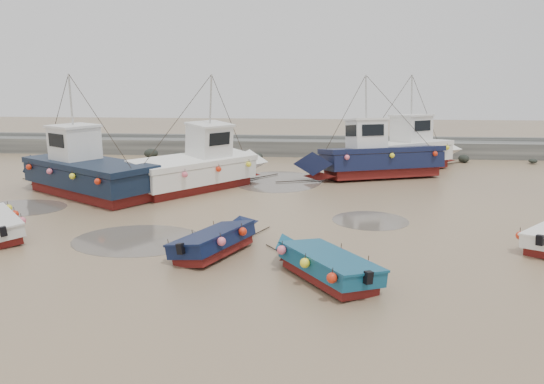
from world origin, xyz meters
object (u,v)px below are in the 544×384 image
(dinghy_1, at_px, (221,237))
(cabin_boat_2, at_px, (373,157))
(dinghy_2, at_px, (321,260))
(person, at_px, (195,190))
(cabin_boat_1, at_px, (203,165))
(cabin_boat_0, at_px, (82,170))
(cabin_boat_3, at_px, (408,150))

(dinghy_1, relative_size, cabin_boat_2, 0.52)
(cabin_boat_2, bearing_deg, dinghy_2, 149.40)
(person, bearing_deg, cabin_boat_1, -130.82)
(cabin_boat_0, distance_m, person, 6.02)
(cabin_boat_2, xyz_separation_m, person, (-10.03, -4.57, -1.33))
(cabin_boat_1, height_order, cabin_boat_2, same)
(dinghy_2, xyz_separation_m, cabin_boat_2, (3.12, 16.95, 0.77))
(cabin_boat_2, bearing_deg, cabin_boat_0, 91.07)
(cabin_boat_3, distance_m, person, 15.05)
(dinghy_2, bearing_deg, cabin_boat_2, 45.24)
(cabin_boat_0, height_order, cabin_boat_1, same)
(cabin_boat_2, bearing_deg, dinghy_1, 135.66)
(cabin_boat_0, height_order, cabin_boat_3, same)
(cabin_boat_0, xyz_separation_m, person, (5.68, 1.53, -1.30))
(cabin_boat_0, distance_m, cabin_boat_3, 20.68)
(cabin_boat_2, distance_m, cabin_boat_3, 4.33)
(cabin_boat_1, bearing_deg, cabin_boat_2, 61.84)
(dinghy_1, relative_size, cabin_boat_3, 0.60)
(dinghy_1, xyz_separation_m, cabin_boat_0, (-9.04, 8.74, 0.74))
(cabin_boat_0, bearing_deg, cabin_boat_2, -35.05)
(cabin_boat_2, relative_size, person, 5.65)
(cabin_boat_0, relative_size, cabin_boat_3, 1.14)
(person, bearing_deg, dinghy_1, 106.89)
(dinghy_1, distance_m, dinghy_2, 4.12)
(cabin_boat_3, bearing_deg, dinghy_1, -62.90)
(person, bearing_deg, cabin_boat_3, -149.04)
(dinghy_1, xyz_separation_m, cabin_boat_1, (-3.01, 10.69, 0.78))
(dinghy_2, xyz_separation_m, cabin_boat_1, (-6.55, 12.81, 0.78))
(cabin_boat_3, bearing_deg, cabin_boat_2, -73.70)
(cabin_boat_3, relative_size, person, 4.93)
(cabin_boat_1, xyz_separation_m, person, (-0.35, -0.42, -1.33))
(cabin_boat_0, relative_size, cabin_boat_2, 1.00)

